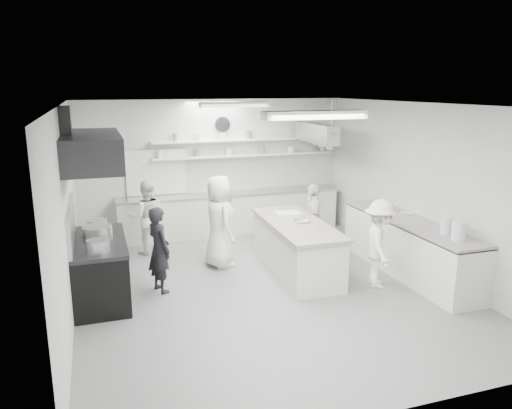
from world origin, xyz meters
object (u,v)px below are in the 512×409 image
object	(u,v)px
back_counter	(231,213)
cook_stove	(159,250)
right_counter	(409,248)
cook_back	(147,217)
stove	(100,271)
prep_island	(296,249)

from	to	relation	value
back_counter	cook_stove	distance (m)	3.45
right_counter	cook_back	bearing A→B (deg)	149.13
back_counter	cook_stove	size ratio (longest dim) A/B	3.52
stove	back_counter	xyz separation A→B (m)	(2.90, 2.80, 0.01)
right_counter	cook_stove	bearing A→B (deg)	172.36
stove	cook_stove	distance (m)	0.96
right_counter	prep_island	world-z (taller)	right_counter
stove	right_counter	size ratio (longest dim) A/B	0.55
back_counter	right_counter	world-z (taller)	right_counter
cook_stove	prep_island	bearing A→B (deg)	-108.35
prep_island	cook_back	world-z (taller)	cook_back
right_counter	back_counter	bearing A→B (deg)	124.65
cook_stove	cook_back	world-z (taller)	cook_back
prep_island	cook_back	distance (m)	3.09
right_counter	cook_back	distance (m)	5.02
stove	cook_back	xyz separation A→B (m)	(0.95, 1.97, 0.29)
prep_island	cook_stove	size ratio (longest dim) A/B	1.67
stove	prep_island	size ratio (longest dim) A/B	0.76
cook_stove	cook_back	distance (m)	1.99
cook_stove	right_counter	bearing A→B (deg)	-118.42
stove	cook_back	bearing A→B (deg)	64.35
back_counter	cook_back	xyz separation A→B (m)	(-1.95, -0.83, 0.28)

